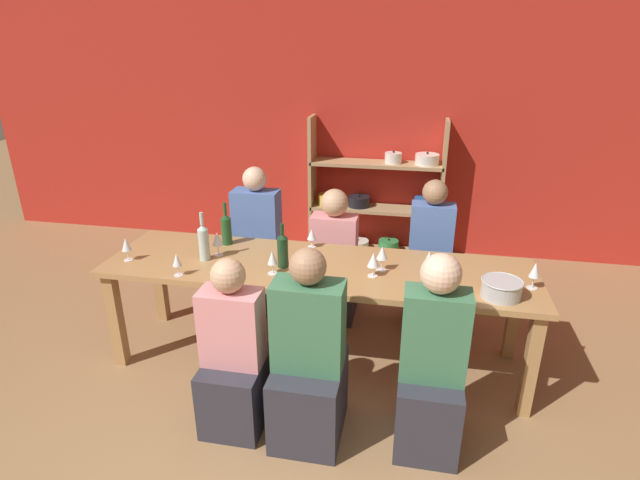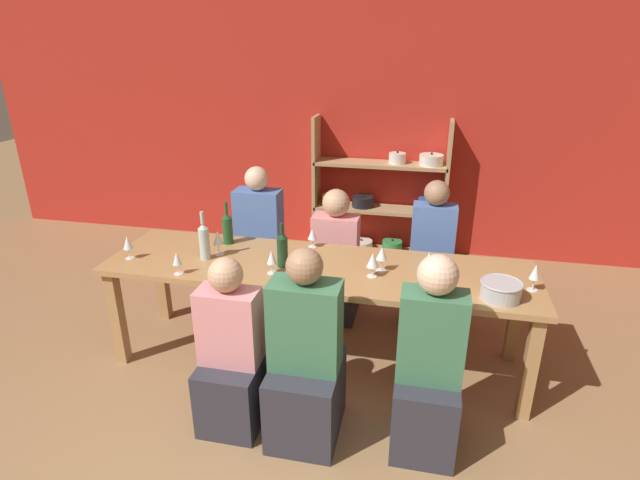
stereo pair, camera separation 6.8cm
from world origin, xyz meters
The scene contains 22 objects.
wall_back_red centered at (0.00, 3.83, 1.35)m, with size 8.80×0.06×2.70m.
shelf_unit centered at (0.28, 3.63, 0.57)m, with size 1.42×0.30×1.49m.
dining_table centered at (0.01, 1.53, 0.69)m, with size 2.98×0.80×0.78m.
mixing_bowl centered at (1.20, 1.30, 0.84)m, with size 0.25×0.25×0.11m.
wine_bottle_green centered at (-0.74, 1.78, 0.90)m, with size 0.08×0.08×0.33m.
wine_bottle_dark centered at (-0.21, 1.47, 0.91)m, with size 0.08×0.08×0.32m.
wine_bottle_amber centered at (-0.79, 1.48, 0.92)m, with size 0.07×0.07×0.35m.
wine_glass_red_a centered at (-0.09, 1.84, 0.88)m, with size 0.07×0.07×0.14m.
wine_glass_red_b centered at (-1.32, 1.36, 0.89)m, with size 0.07×0.07×0.17m.
wine_glass_red_c centered at (-0.73, 1.56, 0.90)m, with size 0.08×0.08×0.18m.
wine_glass_red_d centered at (0.77, 1.56, 0.88)m, with size 0.07×0.07×0.16m.
wine_glass_empty_a centered at (0.46, 1.54, 0.90)m, with size 0.07×0.07×0.17m.
wine_glass_red_e centered at (0.41, 1.44, 0.89)m, with size 0.08×0.08×0.17m.
wine_glass_white_a centered at (-0.25, 1.35, 0.89)m, with size 0.07×0.07×0.16m.
wine_glass_red_f centered at (1.41, 1.46, 0.90)m, with size 0.07×0.07×0.18m.
wine_glass_red_g centered at (-0.86, 1.20, 0.89)m, with size 0.06×0.06×0.16m.
person_near_a centered at (-0.35, 0.81, 0.41)m, with size 0.36×0.45×1.11m.
person_far_a centered at (-0.66, 2.27, 0.47)m, with size 0.39×0.49×1.27m.
person_near_b centered at (0.11, 0.80, 0.45)m, with size 0.40×0.50×1.22m.
person_far_b centered at (0.80, 2.25, 0.47)m, with size 0.34×0.43×1.24m.
person_near_c centered at (0.81, 0.85, 0.46)m, with size 0.36×0.45×1.22m.
person_far_c centered at (0.02, 2.24, 0.42)m, with size 0.38×0.48×1.12m.
Camera 1 is at (0.64, -1.55, 2.24)m, focal length 28.00 mm.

